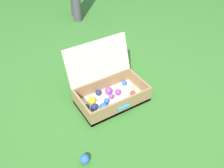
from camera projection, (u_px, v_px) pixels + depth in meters
The scene contains 3 objects.
ground_plane at pixel (111, 97), 2.30m from camera, with size 16.00×16.00×0.00m, color #336B28.
open_suitcase at pixel (108, 88), 2.23m from camera, with size 0.62×0.50×0.49m.
stray_ball_on_grass at pixel (85, 159), 1.75m from camera, with size 0.07×0.07×0.07m, color blue.
Camera 1 is at (-0.89, -1.45, 1.56)m, focal length 39.80 mm.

